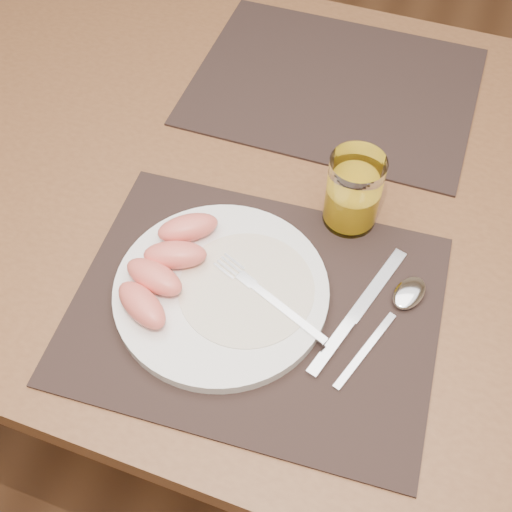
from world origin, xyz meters
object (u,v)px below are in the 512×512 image
Objects in this scene: table at (293,218)px; fork at (260,291)px; placemat_far at (334,86)px; knife at (351,320)px; plate at (221,291)px; placemat_near at (256,308)px; spoon at (403,301)px; juice_glass at (353,194)px.

fork is (0.02, -0.21, 0.11)m from table.
placemat_far is 2.09× the size of knife.
knife is at bearing 6.25° from plate.
fork is at bearing -86.63° from placemat_far.
table is 6.49× the size of knife.
plate is (-0.05, 0.00, 0.01)m from placemat_near.
plate is 1.44× the size of spoon.
fork reaches higher than knife.
fork is at bearing -112.97° from juice_glass.
spoon is (0.17, 0.05, -0.01)m from fork.
fork reaches higher than placemat_far.
plate is at bearing -163.33° from spoon.
placemat_near is at bearing -158.36° from spoon.
plate reaches higher than placemat_near.
placemat_near is 0.12m from knife.
placemat_far is (-0.01, 0.22, 0.09)m from table.
spoon is 0.15m from juice_glass.
placemat_near is 2.09× the size of knife.
spoon is at bearing -62.42° from placemat_far.
placemat_near is 0.02m from fork.
knife is (0.16, 0.02, -0.01)m from plate.
plate is at bearing -167.42° from fork.
juice_glass reaches higher than knife.
fork is (0.05, 0.01, 0.01)m from plate.
fork is at bearing 83.54° from placemat_near.
plate is at bearing -93.04° from placemat_far.
spoon is (0.22, 0.07, -0.00)m from plate.
fork is at bearing -84.67° from table.
juice_glass is (0.07, 0.17, 0.03)m from fork.
fork reaches higher than plate.
juice_glass reaches higher than plate.
juice_glass reaches higher than fork.
placemat_near is 4.07× the size of juice_glass.
juice_glass is at bearing 67.03° from fork.
juice_glass is at bearing 131.91° from spoon.
plate is at bearing -97.61° from table.
knife is at bearing 3.54° from fork.
spoon is at bearing -48.09° from juice_glass.
spoon is (0.17, 0.07, 0.01)m from placemat_near.
knife is 1.95× the size of juice_glass.
fork is (0.00, 0.01, 0.02)m from placemat_near.
knife reaches higher than placemat_near.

